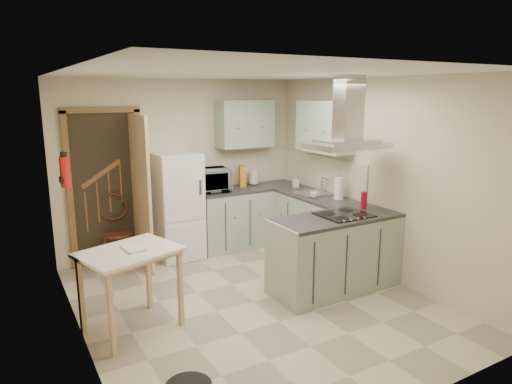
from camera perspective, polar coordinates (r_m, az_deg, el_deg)
floor at (r=5.29m, az=-0.33°, el=-13.53°), size 4.20×4.20×0.00m
ceiling at (r=4.77m, az=-0.36°, el=14.64°), size 4.20×4.20×0.00m
back_wall at (r=6.75m, az=-9.23°, el=3.15°), size 3.60×0.00×3.60m
left_wall at (r=4.31m, az=-21.66°, el=-2.79°), size 0.00×4.20×4.20m
right_wall at (r=5.96m, az=14.87°, el=1.69°), size 0.00×4.20×4.20m
doorway at (r=6.46m, az=-18.21°, el=0.47°), size 1.10×0.12×2.10m
fridge at (r=6.51m, az=-9.77°, el=-1.71°), size 0.60×0.60×1.50m
counter_back at (r=6.91m, az=-2.99°, el=-3.28°), size 1.08×0.60×0.90m
counter_right at (r=6.78m, az=5.98°, el=-3.64°), size 0.60×1.95×0.90m
splashback at (r=7.15m, az=-1.96°, el=3.00°), size 1.68×0.02×0.50m
wall_cabinet_back at (r=6.92m, az=-1.43°, el=8.53°), size 0.85×0.35×0.70m
wall_cabinet_right at (r=6.40m, az=8.64°, el=8.09°), size 0.35×0.90×0.70m
peninsula at (r=5.53m, az=9.96°, el=-7.51°), size 1.55×0.65×0.90m
hob at (r=5.46m, az=10.94°, el=-2.79°), size 0.58×0.50×0.01m
extractor_hood at (r=5.31m, az=11.30°, el=5.73°), size 0.90×0.55×0.10m
sink at (r=6.54m, az=6.97°, el=-0.16°), size 0.45×0.40×0.01m
fire_extinguisher at (r=5.14m, az=-22.76°, el=2.31°), size 0.10×0.10×0.32m
drop_leaf_table at (r=4.72m, az=-15.28°, el=-11.80°), size 1.05×0.90×0.83m
bentwood_chair at (r=6.45m, az=-16.96°, el=-5.02°), size 0.48×0.48×0.89m
microwave at (r=6.62m, az=-6.03°, el=1.46°), size 0.64×0.46×0.33m
kettle at (r=7.10m, az=-0.27°, el=1.83°), size 0.17×0.17×0.23m
cereal_box at (r=6.98m, az=-1.72°, el=2.02°), size 0.16×0.23×0.32m
soap_bottle at (r=6.94m, az=4.97°, el=1.31°), size 0.09×0.09×0.18m
paper_towel at (r=6.22m, az=10.30°, el=0.48°), size 0.13×0.13×0.30m
cup at (r=6.26m, az=7.29°, el=-0.36°), size 0.12×0.12×0.09m
red_bottle at (r=5.80m, az=13.32°, el=-0.99°), size 0.09×0.09×0.21m
book at (r=4.54m, az=-16.16°, el=-6.46°), size 0.21×0.26×0.11m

